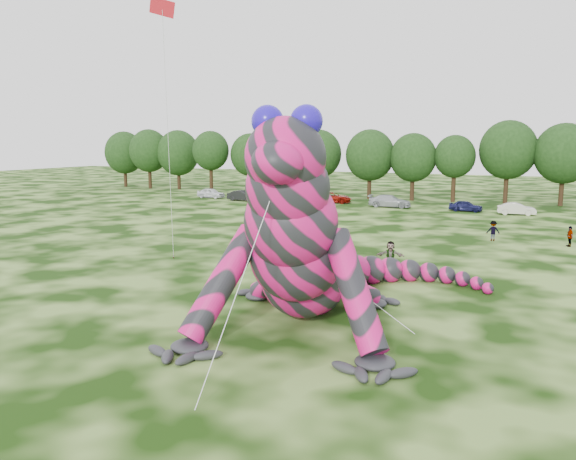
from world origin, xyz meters
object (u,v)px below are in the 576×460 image
(tree_7, at_px, (370,164))
(car_3, at_px, (390,201))
(tree_4, at_px, (250,163))
(car_0, at_px, (211,193))
(spectator_2, at_px, (493,231))
(spectator_1, at_px, (289,232))
(tree_2, at_px, (178,160))
(car_1, at_px, (243,196))
(spectator_3, at_px, (570,236))
(tree_6, at_px, (319,163))
(tree_8, at_px, (413,167))
(spectator_5, at_px, (390,256))
(car_4, at_px, (466,206))
(tree_11, at_px, (563,165))
(tree_0, at_px, (125,159))
(spectator_0, at_px, (272,233))
(car_2, at_px, (332,198))
(inflatable_gecko, at_px, (309,214))
(tree_5, at_px, (288,161))
(tree_10, at_px, (507,162))
(tree_9, at_px, (454,169))
(flying_kite, at_px, (163,29))
(car_5, at_px, (517,209))
(tree_3, at_px, (211,161))
(tree_1, at_px, (149,159))

(tree_7, relative_size, car_3, 1.87)
(tree_4, bearing_deg, car_0, -94.73)
(spectator_2, relative_size, spectator_1, 0.94)
(tree_2, xyz_separation_m, car_1, (18.51, -11.72, -4.12))
(car_1, bearing_deg, spectator_3, -112.07)
(tree_6, xyz_separation_m, tree_8, (13.34, 0.30, -0.27))
(tree_2, distance_m, spectator_5, 63.74)
(tree_4, xyz_separation_m, car_4, (33.53, -11.02, -3.90))
(car_0, bearing_deg, tree_7, -62.56)
(tree_6, relative_size, tree_11, 0.94)
(car_4, height_order, spectator_2, spectator_2)
(tree_0, bearing_deg, spectator_2, -25.74)
(spectator_0, bearing_deg, car_3, -158.72)
(car_2, relative_size, spectator_5, 2.67)
(inflatable_gecko, height_order, tree_5, tree_5)
(inflatable_gecko, bearing_deg, tree_10, 72.86)
(tree_0, height_order, tree_9, tree_0)
(flying_kite, relative_size, tree_0, 1.71)
(car_5, bearing_deg, flying_kite, 148.53)
(tree_7, bearing_deg, flying_kite, -88.34)
(car_4, bearing_deg, tree_2, 78.75)
(inflatable_gecko, relative_size, tree_3, 1.96)
(tree_1, height_order, spectator_2, tree_1)
(tree_3, bearing_deg, inflatable_gecko, -53.88)
(tree_1, relative_size, car_2, 2.00)
(tree_2, relative_size, tree_7, 1.02)
(car_0, bearing_deg, tree_8, -66.76)
(inflatable_gecko, distance_m, spectator_5, 10.69)
(tree_11, bearing_deg, tree_5, 179.63)
(tree_11, relative_size, spectator_0, 6.34)
(tree_7, height_order, spectator_0, tree_7)
(tree_8, relative_size, car_2, 1.82)
(car_0, xyz_separation_m, car_3, (25.48, -0.43, 0.04))
(tree_0, xyz_separation_m, car_2, (41.69, -9.51, -4.07))
(car_1, relative_size, car_4, 1.15)
(tree_1, bearing_deg, tree_10, 0.54)
(flying_kite, bearing_deg, tree_11, 65.25)
(tree_7, xyz_separation_m, car_5, (19.35, -10.02, -4.09))
(car_0, relative_size, spectator_2, 2.50)
(tree_9, height_order, tree_10, tree_10)
(spectator_2, distance_m, spectator_3, 5.49)
(tree_1, distance_m, car_3, 44.66)
(tree_8, height_order, car_5, tree_8)
(car_3, height_order, spectator_3, spectator_3)
(tree_10, xyz_separation_m, spectator_1, (-13.63, -37.16, -4.39))
(car_3, bearing_deg, spectator_2, -149.10)
(flying_kite, xyz_separation_m, car_4, (12.59, 38.28, -13.62))
(inflatable_gecko, height_order, tree_10, tree_10)
(tree_6, relative_size, spectator_1, 5.48)
(spectator_1, bearing_deg, tree_1, -2.48)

